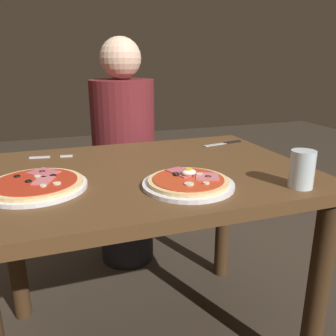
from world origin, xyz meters
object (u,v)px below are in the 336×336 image
object	(u,v)px
dining_table	(147,203)
water_glass_near	(302,172)
diner_person	(124,162)
pizza_foreground	(188,183)
fork	(48,157)
pizza_across_left	(36,185)
knife	(225,143)

from	to	relation	value
dining_table	water_glass_near	world-z (taller)	water_glass_near
water_glass_near	diner_person	xyz separation A→B (m)	(-0.32, 0.96, -0.21)
water_glass_near	diner_person	distance (m)	1.03
dining_table	pizza_foreground	distance (m)	0.25
fork	diner_person	xyz separation A→B (m)	(0.37, 0.39, -0.16)
pizza_across_left	water_glass_near	bearing A→B (deg)	-18.05
pizza_foreground	diner_person	bearing A→B (deg)	90.71
dining_table	knife	world-z (taller)	knife
dining_table	water_glass_near	bearing A→B (deg)	-39.68
dining_table	pizza_foreground	xyz separation A→B (m)	(0.07, -0.20, 0.13)
knife	diner_person	bearing A→B (deg)	131.78
knife	diner_person	world-z (taller)	diner_person
pizza_foreground	water_glass_near	bearing A→B (deg)	-20.07
pizza_across_left	dining_table	bearing A→B (deg)	12.15
pizza_foreground	diner_person	world-z (taller)	diner_person
pizza_foreground	water_glass_near	world-z (taller)	water_glass_near
dining_table	pizza_across_left	size ratio (longest dim) A/B	3.77
water_glass_near	dining_table	bearing A→B (deg)	140.32
knife	fork	bearing A→B (deg)	178.24
water_glass_near	fork	xyz separation A→B (m)	(-0.69, 0.57, -0.04)
pizza_across_left	knife	world-z (taller)	pizza_across_left
water_glass_near	fork	bearing A→B (deg)	140.23
pizza_foreground	knife	distance (m)	0.56
water_glass_near	pizza_foreground	bearing A→B (deg)	159.93
knife	pizza_across_left	bearing A→B (deg)	-157.88
fork	knife	world-z (taller)	knife
pizza_foreground	water_glass_near	distance (m)	0.33
dining_table	pizza_foreground	size ratio (longest dim) A/B	4.02
fork	diner_person	world-z (taller)	diner_person
knife	diner_person	xyz separation A→B (m)	(-0.37, 0.41, -0.16)
dining_table	diner_person	distance (m)	0.65
water_glass_near	knife	world-z (taller)	water_glass_near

